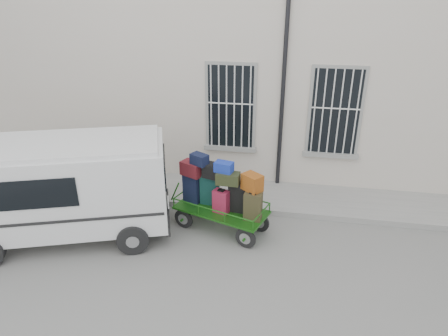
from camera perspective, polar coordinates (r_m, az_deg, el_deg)
ground at (r=8.96m, az=0.35°, el=-10.79°), size 80.00×80.00×0.00m
building at (r=12.94m, az=4.62°, el=14.81°), size 24.00×5.15×6.00m
sidewalk at (r=10.77m, az=2.32°, el=-3.75°), size 24.00×1.70×0.15m
luggage_cart at (r=9.00m, az=-0.51°, el=-3.67°), size 2.49×1.58×1.81m
van at (r=9.29m, az=-22.01°, el=-2.17°), size 4.79×3.18×2.25m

